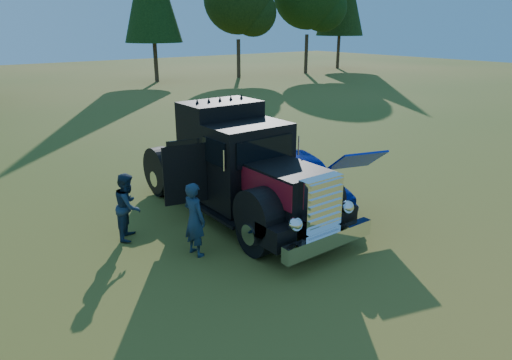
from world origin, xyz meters
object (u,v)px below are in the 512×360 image
object	(u,v)px
hotrod_coupe	(301,178)
spectator_near	(195,219)
spectator_far	(128,206)
diamond_t_truck	(239,171)

from	to	relation	value
hotrod_coupe	spectator_near	xyz separation A→B (m)	(-4.09, -0.99, 0.13)
spectator_near	spectator_far	world-z (taller)	spectator_near
diamond_t_truck	spectator_near	world-z (taller)	diamond_t_truck
diamond_t_truck	hotrod_coupe	size ratio (longest dim) A/B	1.57
spectator_near	spectator_far	xyz separation A→B (m)	(-0.84, 1.72, -0.04)
hotrod_coupe	spectator_far	bearing A→B (deg)	171.57
spectator_far	spectator_near	bearing A→B (deg)	-118.66
spectator_far	diamond_t_truck	bearing A→B (deg)	-64.10
diamond_t_truck	spectator_far	distance (m)	3.00
diamond_t_truck	spectator_far	bearing A→B (deg)	170.41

